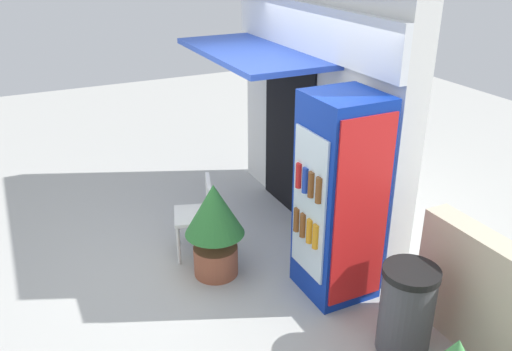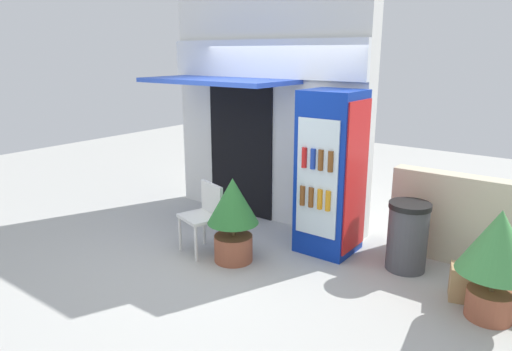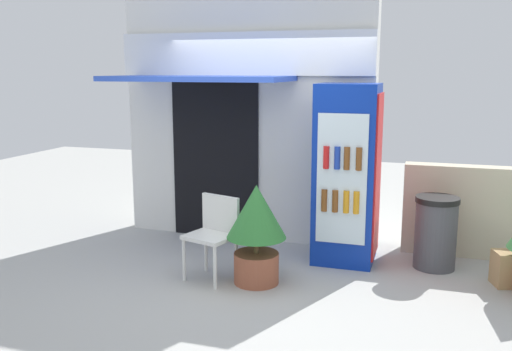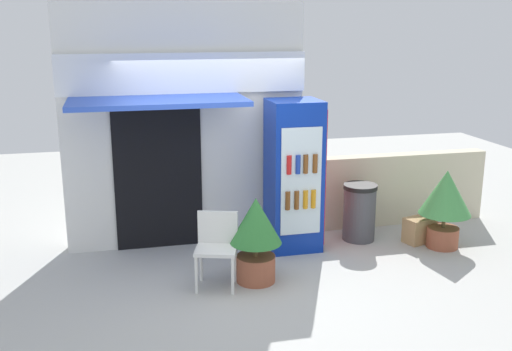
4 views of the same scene
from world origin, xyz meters
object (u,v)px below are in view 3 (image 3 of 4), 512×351
Objects in this scene: drink_cooler at (347,174)px; plastic_chair at (214,230)px; potted_plant_near_shop at (256,226)px; trash_bin at (436,232)px.

drink_cooler is 1.61m from plastic_chair.
plastic_chair is 0.84× the size of potted_plant_near_shop.
plastic_chair is (-1.21, -0.95, -0.48)m from drink_cooler.
plastic_chair is 1.08× the size of trash_bin.
plastic_chair is at bearing -141.86° from drink_cooler.
trash_bin is (1.72, 1.01, -0.20)m from potted_plant_near_shop.
drink_cooler is 1.14m from trash_bin.
drink_cooler is at bearing 38.14° from plastic_chair.
plastic_chair is 0.47m from potted_plant_near_shop.
plastic_chair is at bearing -155.29° from trash_bin.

